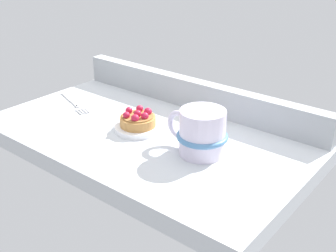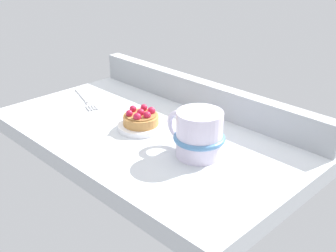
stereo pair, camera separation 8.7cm
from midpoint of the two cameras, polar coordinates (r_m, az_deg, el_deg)
The scene contains 6 objects.
ground_plane at distance 93.08cm, azimuth -0.08°, elevation -1.88°, with size 70.40×39.65×3.87cm, color silver.
window_rail_back at distance 103.39cm, azimuth 7.12°, elevation 4.07°, with size 68.99×3.24×7.00cm, color #9EA3A8.
dessert_plate at distance 93.37cm, azimuth -0.97°, elevation -0.11°, with size 10.30×10.30×1.12cm.
raspberry_tart at distance 92.51cm, azimuth -0.97°, elevation 1.03°, with size 7.83×7.83×3.66cm.
coffee_mug at distance 81.52cm, azimuth 7.08°, elevation -1.17°, with size 13.54×10.08×9.15cm.
dessert_fork at distance 110.47cm, azimuth -8.92°, elevation 3.58°, with size 16.04×6.75×0.60cm.
Camera 2 is at (62.15, -55.42, 40.38)cm, focal length 45.37 mm.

